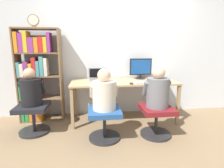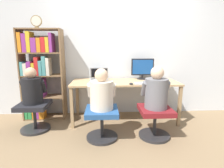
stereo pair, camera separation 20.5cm
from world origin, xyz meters
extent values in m
plane|color=#846B4C|center=(0.00, 0.00, 0.00)|extent=(14.00, 14.00, 0.00)
cube|color=silver|center=(0.00, 0.77, 1.30)|extent=(10.00, 0.05, 2.60)
cube|color=tan|center=(0.00, 0.35, 0.71)|extent=(1.89, 0.70, 0.03)
cube|color=#9C7D56|center=(-0.90, 0.04, 0.35)|extent=(0.05, 0.05, 0.70)
cube|color=#9C7D56|center=(0.90, 0.04, 0.35)|extent=(0.05, 0.05, 0.70)
cube|color=#9C7D56|center=(-0.90, 0.66, 0.35)|extent=(0.05, 0.05, 0.70)
cube|color=#9C7D56|center=(0.90, 0.66, 0.35)|extent=(0.05, 0.05, 0.70)
cylinder|color=black|center=(0.37, 0.58, 0.74)|extent=(0.20, 0.20, 0.01)
cylinder|color=black|center=(0.37, 0.58, 0.77)|extent=(0.04, 0.04, 0.06)
cube|color=black|center=(0.37, 0.58, 0.96)|extent=(0.43, 0.02, 0.32)
cube|color=#19478C|center=(0.37, 0.56, 0.96)|extent=(0.39, 0.01, 0.27)
cube|color=gray|center=(-0.46, 0.49, 0.74)|extent=(0.34, 0.21, 0.02)
cube|color=slate|center=(-0.46, 0.49, 0.75)|extent=(0.30, 0.17, 0.00)
cube|color=gray|center=(-0.46, 0.63, 0.85)|extent=(0.34, 0.08, 0.20)
cube|color=black|center=(-0.46, 0.63, 0.85)|extent=(0.30, 0.06, 0.17)
cube|color=#B2B2B7|center=(0.34, 0.10, 0.74)|extent=(0.42, 0.14, 0.02)
cube|color=#97979C|center=(0.34, 0.10, 0.75)|extent=(0.38, 0.11, 0.00)
ellipsoid|color=black|center=(0.07, 0.07, 0.74)|extent=(0.06, 0.09, 0.03)
cylinder|color=#262628|center=(0.38, -0.31, 0.02)|extent=(0.46, 0.46, 0.04)
cylinder|color=#262628|center=(0.38, -0.31, 0.21)|extent=(0.05, 0.05, 0.35)
cube|color=maroon|center=(0.38, -0.31, 0.42)|extent=(0.46, 0.48, 0.07)
cylinder|color=#262628|center=(-0.41, -0.32, 0.02)|extent=(0.46, 0.46, 0.04)
cylinder|color=#262628|center=(-0.41, -0.32, 0.21)|extent=(0.05, 0.05, 0.35)
cube|color=#234C84|center=(-0.41, -0.32, 0.42)|extent=(0.46, 0.48, 0.07)
cylinder|color=slate|center=(0.38, -0.31, 0.67)|extent=(0.33, 0.33, 0.43)
sphere|color=beige|center=(0.38, -0.31, 0.97)|extent=(0.19, 0.19, 0.19)
cylinder|color=slate|center=(0.23, -0.25, 0.74)|extent=(0.09, 0.20, 0.25)
cylinder|color=slate|center=(0.54, -0.25, 0.74)|extent=(0.09, 0.20, 0.25)
cylinder|color=beige|center=(-0.41, -0.32, 0.66)|extent=(0.33, 0.33, 0.41)
sphere|color=beige|center=(-0.41, -0.32, 0.95)|extent=(0.19, 0.19, 0.19)
cylinder|color=beige|center=(-0.56, -0.26, 0.72)|extent=(0.09, 0.20, 0.24)
cylinder|color=beige|center=(-0.25, -0.26, 0.72)|extent=(0.09, 0.20, 0.24)
cube|color=brown|center=(-1.86, 0.54, 0.83)|extent=(0.02, 0.32, 1.65)
cube|color=brown|center=(-1.12, 0.54, 0.83)|extent=(0.02, 0.32, 1.65)
cube|color=brown|center=(-1.49, 0.54, 0.01)|extent=(0.71, 0.31, 0.02)
cube|color=brown|center=(-1.49, 0.54, 0.42)|extent=(0.71, 0.31, 0.02)
cube|color=brown|center=(-1.49, 0.54, 0.83)|extent=(0.71, 0.31, 0.02)
cube|color=brown|center=(-1.49, 0.54, 1.23)|extent=(0.71, 0.31, 0.02)
cube|color=brown|center=(-1.49, 0.54, 1.64)|extent=(0.71, 0.31, 0.02)
cube|color=#2D8C47|center=(-1.81, 0.51, 0.16)|extent=(0.05, 0.26, 0.27)
cube|color=#2D8C47|center=(-1.74, 0.50, 0.14)|extent=(0.07, 0.24, 0.24)
cube|color=orange|center=(-1.67, 0.47, 0.13)|extent=(0.07, 0.19, 0.22)
cube|color=#8C338C|center=(-1.61, 0.49, 0.18)|extent=(0.05, 0.22, 0.31)
cube|color=orange|center=(-1.53, 0.47, 0.13)|extent=(0.09, 0.18, 0.21)
cube|color=#2D8C47|center=(-1.79, 0.49, 0.56)|extent=(0.08, 0.22, 0.25)
cube|color=#262628|center=(-1.70, 0.48, 0.58)|extent=(0.09, 0.20, 0.30)
cube|color=orange|center=(-1.63, 0.49, 0.60)|extent=(0.05, 0.22, 0.34)
cube|color=#2D8C47|center=(-1.57, 0.47, 0.56)|extent=(0.04, 0.19, 0.26)
cube|color=#8C338C|center=(-1.51, 0.50, 0.60)|extent=(0.07, 0.24, 0.34)
cube|color=teal|center=(-1.81, 0.51, 0.96)|extent=(0.05, 0.26, 0.24)
cube|color=silver|center=(-1.76, 0.47, 0.95)|extent=(0.06, 0.18, 0.21)
cube|color=#8C338C|center=(-1.69, 0.47, 0.96)|extent=(0.07, 0.19, 0.24)
cube|color=gold|center=(-1.62, 0.48, 0.95)|extent=(0.05, 0.20, 0.22)
cube|color=red|center=(-1.55, 0.49, 1.00)|extent=(0.06, 0.22, 0.32)
cube|color=teal|center=(-1.49, 0.48, 0.97)|extent=(0.05, 0.19, 0.26)
cube|color=teal|center=(-1.43, 0.47, 1.01)|extent=(0.06, 0.18, 0.34)
cube|color=silver|center=(-1.36, 0.48, 0.99)|extent=(0.05, 0.20, 0.31)
cube|color=orange|center=(-1.80, 0.47, 1.41)|extent=(0.06, 0.19, 0.33)
cube|color=#8C338C|center=(-1.73, 0.50, 1.40)|extent=(0.07, 0.24, 0.31)
cube|color=gold|center=(-1.66, 0.50, 1.42)|extent=(0.06, 0.24, 0.35)
cube|color=#8C338C|center=(-1.57, 0.49, 1.37)|extent=(0.09, 0.23, 0.24)
cube|color=orange|center=(-1.49, 0.51, 1.37)|extent=(0.07, 0.25, 0.25)
cube|color=red|center=(-1.41, 0.47, 1.37)|extent=(0.07, 0.18, 0.26)
cube|color=gold|center=(-1.34, 0.50, 1.37)|extent=(0.06, 0.25, 0.25)
cube|color=#8C338C|center=(-1.28, 0.50, 1.41)|extent=(0.05, 0.23, 0.33)
cube|color=olive|center=(-1.50, 0.43, 1.66)|extent=(0.07, 0.03, 0.02)
cylinder|color=olive|center=(-1.50, 0.43, 1.76)|extent=(0.19, 0.02, 0.19)
cylinder|color=silver|center=(-1.50, 0.42, 1.76)|extent=(0.16, 0.00, 0.16)
cylinder|color=#262628|center=(-1.50, 0.01, 0.02)|extent=(0.46, 0.46, 0.04)
cylinder|color=#262628|center=(-1.50, 0.01, 0.21)|extent=(0.05, 0.05, 0.35)
cube|color=black|center=(-1.50, 0.01, 0.42)|extent=(0.46, 0.48, 0.07)
cylinder|color=black|center=(-1.50, 0.01, 0.66)|extent=(0.30, 0.30, 0.41)
sphere|color=tan|center=(-1.50, 0.01, 0.94)|extent=(0.17, 0.17, 0.17)
cylinder|color=black|center=(-1.64, 0.06, 0.72)|extent=(0.09, 0.19, 0.24)
cylinder|color=black|center=(-1.35, 0.06, 0.72)|extent=(0.09, 0.19, 0.24)
camera|label=1|loc=(-0.59, -2.70, 1.31)|focal=28.00mm
camera|label=2|loc=(-0.38, -2.72, 1.31)|focal=28.00mm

